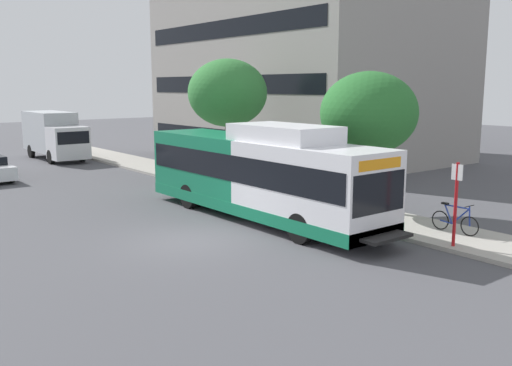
{
  "coord_description": "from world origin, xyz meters",
  "views": [
    {
      "loc": [
        -9.27,
        -15.26,
        4.99
      ],
      "look_at": [
        2.9,
        0.14,
        1.6
      ],
      "focal_mm": 39.35,
      "sensor_mm": 36.0,
      "label": 1
    }
  ],
  "objects_px": {
    "bus_stop_sign_pole": "(456,198)",
    "bicycle_parked": "(455,221)",
    "transit_bus": "(260,175)",
    "box_truck_background": "(54,134)",
    "street_tree_near_stop": "(369,113)",
    "street_tree_mid_block": "(228,93)"
  },
  "relations": [
    {
      "from": "bus_stop_sign_pole",
      "to": "street_tree_mid_block",
      "type": "height_order",
      "value": "street_tree_mid_block"
    },
    {
      "from": "transit_bus",
      "to": "street_tree_near_stop",
      "type": "xyz_separation_m",
      "value": [
        3.87,
        -1.92,
        2.26
      ]
    },
    {
      "from": "street_tree_near_stop",
      "to": "box_truck_background",
      "type": "height_order",
      "value": "street_tree_near_stop"
    },
    {
      "from": "street_tree_near_stop",
      "to": "street_tree_mid_block",
      "type": "relative_size",
      "value": 0.87
    },
    {
      "from": "street_tree_mid_block",
      "to": "box_truck_background",
      "type": "distance_m",
      "value": 15.96
    },
    {
      "from": "transit_bus",
      "to": "bicycle_parked",
      "type": "xyz_separation_m",
      "value": [
        3.47,
        -6.13,
        -1.14
      ]
    },
    {
      "from": "bicycle_parked",
      "to": "box_truck_background",
      "type": "bearing_deg",
      "value": 97.02
    },
    {
      "from": "street_tree_mid_block",
      "to": "street_tree_near_stop",
      "type": "bearing_deg",
      "value": -89.57
    },
    {
      "from": "bus_stop_sign_pole",
      "to": "bicycle_parked",
      "type": "distance_m",
      "value": 2.01
    },
    {
      "from": "bicycle_parked",
      "to": "street_tree_mid_block",
      "type": "distance_m",
      "value": 14.12
    },
    {
      "from": "transit_bus",
      "to": "box_truck_background",
      "type": "xyz_separation_m",
      "value": [
        -0.06,
        22.6,
        0.04
      ]
    },
    {
      "from": "bus_stop_sign_pole",
      "to": "box_truck_background",
      "type": "height_order",
      "value": "box_truck_background"
    },
    {
      "from": "box_truck_background",
      "to": "transit_bus",
      "type": "bearing_deg",
      "value": -89.84
    },
    {
      "from": "bus_stop_sign_pole",
      "to": "bicycle_parked",
      "type": "relative_size",
      "value": 1.48
    },
    {
      "from": "transit_bus",
      "to": "box_truck_background",
      "type": "bearing_deg",
      "value": 90.16
    },
    {
      "from": "box_truck_background",
      "to": "bicycle_parked",
      "type": "bearing_deg",
      "value": -82.98
    },
    {
      "from": "street_tree_near_stop",
      "to": "bicycle_parked",
      "type": "bearing_deg",
      "value": -95.4
    },
    {
      "from": "transit_bus",
      "to": "street_tree_mid_block",
      "type": "distance_m",
      "value": 8.81
    },
    {
      "from": "transit_bus",
      "to": "street_tree_near_stop",
      "type": "bearing_deg",
      "value": -26.35
    },
    {
      "from": "bus_stop_sign_pole",
      "to": "street_tree_near_stop",
      "type": "height_order",
      "value": "street_tree_near_stop"
    },
    {
      "from": "bus_stop_sign_pole",
      "to": "transit_bus",
      "type": "bearing_deg",
      "value": 106.21
    },
    {
      "from": "bicycle_parked",
      "to": "box_truck_background",
      "type": "xyz_separation_m",
      "value": [
        -3.54,
        28.72,
        1.18
      ]
    }
  ]
}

